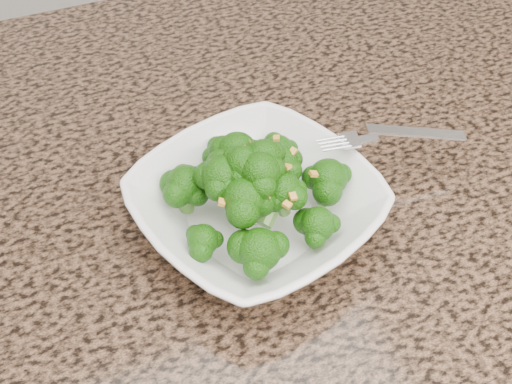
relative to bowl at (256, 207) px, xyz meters
name	(u,v)px	position (x,y,z in m)	size (l,w,h in m)	color
granite_counter	(194,276)	(-0.08, -0.03, -0.04)	(1.64, 1.04, 0.03)	brown
bowl	(256,207)	(0.00, 0.00, 0.00)	(0.23, 0.23, 0.06)	white
broccoli_pile	(256,160)	(0.00, 0.00, 0.06)	(0.20, 0.20, 0.07)	#1C5C0A
garlic_topping	(256,128)	(0.00, 0.00, 0.10)	(0.12, 0.12, 0.01)	gold
fork	(371,138)	(0.13, 0.01, 0.03)	(0.19, 0.03, 0.01)	silver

